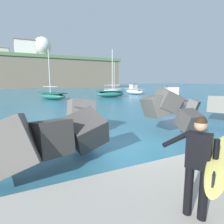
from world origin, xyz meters
TOP-DOWN VIEW (x-y plane):
  - ground_plane at (0.00, 0.00)m, footprint 400.00×400.00m
  - breakwater_jetty at (1.56, 1.21)m, footprint 32.14×7.08m
  - surfer_with_board at (-1.23, -4.05)m, footprint 2.01×1.50m
  - boat_near_centre at (17.68, 26.65)m, footprint 2.12×5.07m
  - boat_mid_left at (10.05, 22.21)m, footprint 4.93×2.73m
  - boat_mid_right at (17.39, 35.59)m, footprint 4.78×3.49m
  - boat_far_left at (11.08, 9.38)m, footprint 4.55×5.79m
  - boat_far_centre at (0.81, 22.55)m, footprint 4.11×5.09m
  - headland_bluff at (-7.23, 91.56)m, footprint 93.87×40.88m
  - radar_dome at (10.02, 98.96)m, footprint 8.60×8.60m
  - station_building_central at (0.92, 82.14)m, footprint 8.28×6.68m
  - station_building_annex at (-8.90, 94.52)m, footprint 7.76×5.13m

SIDE VIEW (x-z plane):
  - ground_plane at x=0.00m, z-range 0.00..0.00m
  - boat_mid_right at x=17.39m, z-range -3.13..4.12m
  - boat_far_centre at x=0.81m, z-range -2.97..4.06m
  - boat_mid_left at x=10.05m, z-range -3.24..4.45m
  - boat_far_left at x=11.08m, z-range -0.41..1.70m
  - boat_near_centre at x=17.68m, z-range -0.34..1.77m
  - breakwater_jetty at x=1.56m, z-range -0.07..2.29m
  - surfer_with_board at x=-1.23m, z-range 0.39..2.16m
  - headland_bluff at x=-7.23m, z-range 0.02..12.74m
  - station_building_annex at x=-8.90m, z-range 12.73..17.29m
  - station_building_central at x=0.92m, z-range 12.73..19.03m
  - radar_dome at x=10.02m, z-range 13.72..25.69m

